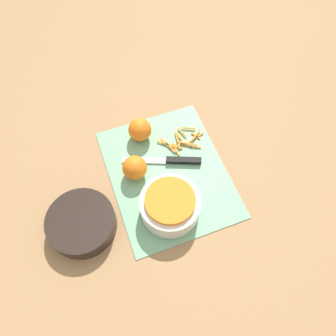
{
  "coord_description": "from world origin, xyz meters",
  "views": [
    {
      "loc": [
        -0.46,
        0.17,
        0.94
      ],
      "look_at": [
        0.0,
        0.0,
        0.04
      ],
      "focal_mm": 35.0,
      "sensor_mm": 36.0,
      "label": 1
    }
  ],
  "objects_px": {
    "knife": "(175,160)",
    "orange_left": "(135,168)",
    "bowl_dark": "(82,223)",
    "orange_right": "(140,130)",
    "bowl_speckled": "(170,205)"
  },
  "relations": [
    {
      "from": "knife",
      "to": "orange_left",
      "type": "xyz_separation_m",
      "value": [
        0.0,
        0.14,
        0.03
      ]
    },
    {
      "from": "bowl_dark",
      "to": "orange_right",
      "type": "xyz_separation_m",
      "value": [
        0.24,
        -0.26,
        0.02
      ]
    },
    {
      "from": "knife",
      "to": "orange_right",
      "type": "bearing_deg",
      "value": -38.51
    },
    {
      "from": "bowl_speckled",
      "to": "orange_left",
      "type": "bearing_deg",
      "value": 20.75
    },
    {
      "from": "bowl_dark",
      "to": "knife",
      "type": "relative_size",
      "value": 0.8
    },
    {
      "from": "bowl_dark",
      "to": "orange_left",
      "type": "distance_m",
      "value": 0.23
    },
    {
      "from": "bowl_speckled",
      "to": "bowl_dark",
      "type": "distance_m",
      "value": 0.26
    },
    {
      "from": "orange_left",
      "to": "orange_right",
      "type": "xyz_separation_m",
      "value": [
        0.13,
        -0.06,
        -0.0
      ]
    },
    {
      "from": "bowl_speckled",
      "to": "knife",
      "type": "xyz_separation_m",
      "value": [
        0.15,
        -0.08,
        -0.03
      ]
    },
    {
      "from": "knife",
      "to": "orange_right",
      "type": "xyz_separation_m",
      "value": [
        0.13,
        0.08,
        0.03
      ]
    },
    {
      "from": "bowl_speckled",
      "to": "bowl_dark",
      "type": "height_order",
      "value": "bowl_speckled"
    },
    {
      "from": "orange_left",
      "to": "bowl_dark",
      "type": "bearing_deg",
      "value": 119.39
    },
    {
      "from": "bowl_dark",
      "to": "orange_right",
      "type": "distance_m",
      "value": 0.36
    },
    {
      "from": "bowl_speckled",
      "to": "bowl_dark",
      "type": "bearing_deg",
      "value": 80.27
    },
    {
      "from": "bowl_speckled",
      "to": "bowl_dark",
      "type": "xyz_separation_m",
      "value": [
        0.04,
        0.26,
        -0.02
      ]
    }
  ]
}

